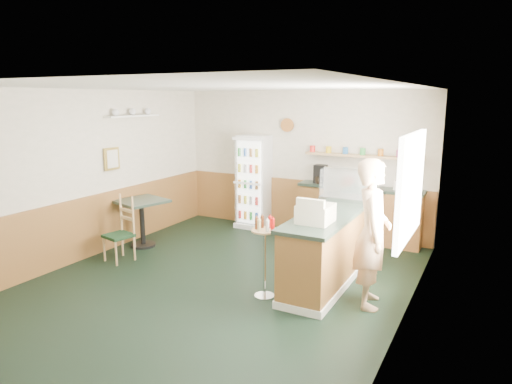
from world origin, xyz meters
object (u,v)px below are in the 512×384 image
Objects in this scene: display_case at (350,185)px; shopkeeper at (372,234)px; drinks_fridge at (253,182)px; cafe_chair at (122,227)px; condiment_stand at (265,246)px; cafe_table at (142,214)px; cash_register at (315,213)px.

display_case is 1.57m from shopkeeper.
drinks_fridge is 0.99× the size of shopkeeper.
display_case reaches higher than cafe_chair.
condiment_stand reaches higher than cafe_table.
display_case reaches higher than cash_register.
cafe_chair is at bearing 175.72° from condiment_stand.
cash_register is (-0.00, -1.48, -0.12)m from display_case.
shopkeeper is 1.99× the size of cafe_table.
cafe_chair is (-3.23, -0.10, -0.58)m from cash_register.
condiment_stand is at bearing -16.84° from cafe_table.
drinks_fridge is at bearing 120.80° from condiment_stand.
shopkeeper is at bearing 15.44° from cafe_chair.
shopkeeper is at bearing 18.33° from condiment_stand.
drinks_fridge is 2.18× the size of display_case.
cafe_table is at bearing 163.16° from condiment_stand.
shopkeeper reaches higher than display_case.
drinks_fridge is 1.76× the size of cafe_chair.
shopkeeper is at bearing 10.34° from cash_register.
display_case reaches higher than condiment_stand.
display_case is (2.28, -1.09, 0.33)m from drinks_fridge.
cash_register is 0.74m from shopkeeper.
display_case is 1.49m from cash_register.
cash_register reaches higher than condiment_stand.
cafe_table is (-2.83, 0.86, -0.10)m from condiment_stand.
shopkeeper is (0.70, 0.12, -0.20)m from cash_register.
condiment_stand is (-0.57, -0.30, -0.44)m from cash_register.
cash_register is 3.28m from cafe_chair.
drinks_fridge is 2.87m from cafe_chair.
cash_register reaches higher than cafe_chair.
shopkeeper is (0.70, -1.36, -0.32)m from display_case.
drinks_fridge is at bearing 132.27° from cash_register.
drinks_fridge reaches higher than cash_register.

